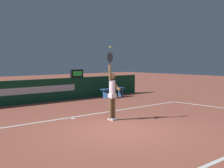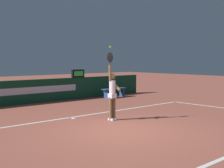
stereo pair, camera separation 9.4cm
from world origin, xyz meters
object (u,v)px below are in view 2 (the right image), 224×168
object	(u,v)px
tennis_ball	(110,47)
courtside_bench_far	(114,90)
tennis_player	(112,92)
speed_display	(78,73)

from	to	relation	value
tennis_ball	courtside_bench_far	xyz separation A→B (m)	(4.27, 4.56, -2.12)
tennis_player	tennis_ball	world-z (taller)	tennis_ball
speed_display	tennis_player	distance (m)	6.10
speed_display	courtside_bench_far	bearing A→B (deg)	-26.87
tennis_player	courtside_bench_far	bearing A→B (deg)	47.51
speed_display	courtside_bench_far	distance (m)	2.21
speed_display	courtside_bench_far	world-z (taller)	speed_display
tennis_ball	speed_display	bearing A→B (deg)	65.44
courtside_bench_far	tennis_player	bearing A→B (deg)	-132.49
speed_display	tennis_player	world-z (taller)	tennis_player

